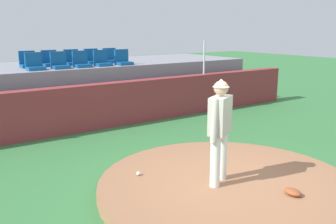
{
  "coord_description": "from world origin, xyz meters",
  "views": [
    {
      "loc": [
        -4.34,
        -4.38,
        2.84
      ],
      "look_at": [
        0.0,
        1.85,
        1.11
      ],
      "focal_mm": 39.35,
      "sensor_mm": 36.0,
      "label": 1
    }
  ],
  "objects_px": {
    "stadium_chair_7": "(72,60)",
    "stadium_chair_9": "(110,58)",
    "fielding_glove": "(293,192)",
    "stadium_chair_6": "(50,61)",
    "baseball": "(138,174)",
    "stadium_chair_5": "(28,62)",
    "stadium_chair_1": "(60,63)",
    "pitcher": "(220,124)",
    "stadium_chair_2": "(81,62)",
    "stadium_chair_8": "(92,59)",
    "stadium_chair_0": "(35,65)",
    "stadium_chair_4": "(123,60)",
    "stadium_chair_3": "(102,61)"
  },
  "relations": [
    {
      "from": "stadium_chair_7",
      "to": "stadium_chair_8",
      "type": "bearing_deg",
      "value": -178.59
    },
    {
      "from": "stadium_chair_2",
      "to": "stadium_chair_3",
      "type": "height_order",
      "value": "same"
    },
    {
      "from": "stadium_chair_6",
      "to": "stadium_chair_0",
      "type": "bearing_deg",
      "value": 50.27
    },
    {
      "from": "stadium_chair_6",
      "to": "stadium_chair_8",
      "type": "distance_m",
      "value": 1.43
    },
    {
      "from": "stadium_chair_2",
      "to": "stadium_chair_5",
      "type": "relative_size",
      "value": 1.0
    },
    {
      "from": "stadium_chair_3",
      "to": "stadium_chair_5",
      "type": "height_order",
      "value": "same"
    },
    {
      "from": "pitcher",
      "to": "stadium_chair_4",
      "type": "distance_m",
      "value": 6.61
    },
    {
      "from": "baseball",
      "to": "stadium_chair_6",
      "type": "height_order",
      "value": "stadium_chair_6"
    },
    {
      "from": "stadium_chair_5",
      "to": "stadium_chair_7",
      "type": "relative_size",
      "value": 1.0
    },
    {
      "from": "fielding_glove",
      "to": "stadium_chair_5",
      "type": "relative_size",
      "value": 0.6
    },
    {
      "from": "stadium_chair_1",
      "to": "stadium_chair_7",
      "type": "distance_m",
      "value": 1.12
    },
    {
      "from": "fielding_glove",
      "to": "stadium_chair_7",
      "type": "bearing_deg",
      "value": 1.42
    },
    {
      "from": "stadium_chair_6",
      "to": "stadium_chair_7",
      "type": "bearing_deg",
      "value": -179.75
    },
    {
      "from": "stadium_chair_0",
      "to": "stadium_chair_1",
      "type": "relative_size",
      "value": 1.0
    },
    {
      "from": "pitcher",
      "to": "stadium_chair_4",
      "type": "bearing_deg",
      "value": 47.99
    },
    {
      "from": "stadium_chair_0",
      "to": "stadium_chair_1",
      "type": "xyz_separation_m",
      "value": [
        0.72,
        -0.01,
        0.0
      ]
    },
    {
      "from": "stadium_chair_0",
      "to": "stadium_chair_4",
      "type": "relative_size",
      "value": 1.0
    },
    {
      "from": "baseball",
      "to": "stadium_chair_0",
      "type": "height_order",
      "value": "stadium_chair_0"
    },
    {
      "from": "pitcher",
      "to": "stadium_chair_0",
      "type": "height_order",
      "value": "stadium_chair_0"
    },
    {
      "from": "pitcher",
      "to": "fielding_glove",
      "type": "distance_m",
      "value": 1.6
    },
    {
      "from": "stadium_chair_3",
      "to": "stadium_chair_9",
      "type": "bearing_deg",
      "value": -129.28
    },
    {
      "from": "pitcher",
      "to": "stadium_chair_7",
      "type": "xyz_separation_m",
      "value": [
        0.2,
        7.31,
        0.56
      ]
    },
    {
      "from": "stadium_chair_7",
      "to": "pitcher",
      "type": "bearing_deg",
      "value": 88.44
    },
    {
      "from": "stadium_chair_0",
      "to": "stadium_chair_3",
      "type": "xyz_separation_m",
      "value": [
        2.09,
        -0.01,
        0.0
      ]
    },
    {
      "from": "fielding_glove",
      "to": "stadium_chair_1",
      "type": "xyz_separation_m",
      "value": [
        -1.15,
        7.51,
        1.56
      ]
    },
    {
      "from": "stadium_chair_3",
      "to": "stadium_chair_4",
      "type": "xyz_separation_m",
      "value": [
        0.73,
        -0.05,
        0.0
      ]
    },
    {
      "from": "stadium_chair_8",
      "to": "stadium_chair_4",
      "type": "bearing_deg",
      "value": 125.99
    },
    {
      "from": "stadium_chair_0",
      "to": "stadium_chair_4",
      "type": "distance_m",
      "value": 2.82
    },
    {
      "from": "stadium_chair_5",
      "to": "stadium_chair_9",
      "type": "bearing_deg",
      "value": -179.46
    },
    {
      "from": "stadium_chair_7",
      "to": "stadium_chair_9",
      "type": "relative_size",
      "value": 1.0
    },
    {
      "from": "stadium_chair_0",
      "to": "stadium_chair_9",
      "type": "relative_size",
      "value": 1.0
    },
    {
      "from": "stadium_chair_5",
      "to": "stadium_chair_6",
      "type": "distance_m",
      "value": 0.67
    },
    {
      "from": "stadium_chair_1",
      "to": "stadium_chair_2",
      "type": "bearing_deg",
      "value": -179.96
    },
    {
      "from": "baseball",
      "to": "stadium_chair_7",
      "type": "relative_size",
      "value": 0.15
    },
    {
      "from": "pitcher",
      "to": "stadium_chair_0",
      "type": "distance_m",
      "value": 6.59
    },
    {
      "from": "fielding_glove",
      "to": "stadium_chair_4",
      "type": "distance_m",
      "value": 7.69
    },
    {
      "from": "fielding_glove",
      "to": "stadium_chair_9",
      "type": "height_order",
      "value": "stadium_chair_9"
    },
    {
      "from": "stadium_chair_1",
      "to": "stadium_chair_6",
      "type": "relative_size",
      "value": 1.0
    },
    {
      "from": "stadium_chair_2",
      "to": "stadium_chair_5",
      "type": "height_order",
      "value": "same"
    },
    {
      "from": "stadium_chair_6",
      "to": "stadium_chair_9",
      "type": "distance_m",
      "value": 2.13
    },
    {
      "from": "fielding_glove",
      "to": "pitcher",
      "type": "bearing_deg",
      "value": 29.15
    },
    {
      "from": "fielding_glove",
      "to": "stadium_chair_1",
      "type": "height_order",
      "value": "stadium_chair_1"
    },
    {
      "from": "stadium_chair_9",
      "to": "baseball",
      "type": "bearing_deg",
      "value": 67.6
    },
    {
      "from": "stadium_chair_2",
      "to": "stadium_chair_5",
      "type": "xyz_separation_m",
      "value": [
        -1.37,
        0.88,
        0.0
      ]
    },
    {
      "from": "stadium_chair_4",
      "to": "stadium_chair_9",
      "type": "distance_m",
      "value": 0.95
    },
    {
      "from": "stadium_chair_9",
      "to": "stadium_chair_4",
      "type": "bearing_deg",
      "value": 89.07
    },
    {
      "from": "stadium_chair_0",
      "to": "stadium_chair_6",
      "type": "bearing_deg",
      "value": -129.73
    },
    {
      "from": "stadium_chair_0",
      "to": "stadium_chair_5",
      "type": "height_order",
      "value": "same"
    },
    {
      "from": "stadium_chair_0",
      "to": "baseball",
      "type": "bearing_deg",
      "value": 92.6
    },
    {
      "from": "fielding_glove",
      "to": "stadium_chair_6",
      "type": "distance_m",
      "value": 8.6
    }
  ]
}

